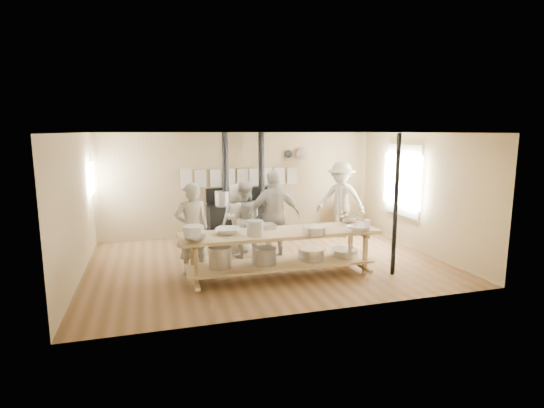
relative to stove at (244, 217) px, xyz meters
name	(u,v)px	position (x,y,z in m)	size (l,w,h in m)	color
ground	(267,262)	(0.01, -2.12, -0.52)	(7.00, 7.00, 0.00)	brown
room_shell	(267,183)	(0.01, -2.12, 1.10)	(7.00, 7.00, 7.00)	tan
window_right	(403,180)	(3.48, -1.52, 0.98)	(0.09, 1.50, 1.65)	beige
left_opening	(91,179)	(-3.44, -0.12, 1.08)	(0.00, 0.90, 0.90)	white
stove	(244,217)	(0.00, 0.00, 0.00)	(1.90, 0.75, 2.60)	black
towel_rail	(242,175)	(0.01, 0.28, 1.03)	(3.00, 0.04, 0.47)	tan
back_wall_shelf	(296,156)	(1.47, 0.32, 1.48)	(0.63, 0.14, 0.32)	tan
prep_table	(280,249)	(0.00, -3.02, 0.00)	(3.60, 0.90, 0.85)	tan
support_post	(396,206)	(2.06, -3.47, 0.78)	(0.08, 0.08, 2.60)	black
cook_far_left	(192,229)	(-1.51, -2.40, 0.34)	(0.63, 0.41, 1.72)	#A9A795
cook_left	(244,219)	(-0.36, -1.59, 0.29)	(0.79, 0.61, 1.62)	#A9A795
cook_center	(238,218)	(-0.41, -1.26, 0.24)	(0.74, 0.48, 1.52)	#A9A795
cook_right	(274,216)	(0.19, -2.02, 0.41)	(1.09, 0.45, 1.86)	#A9A795
cook_by_window	(341,199)	(2.36, -0.55, 0.42)	(1.22, 0.70, 1.89)	#A9A795
chair	(346,222)	(2.71, -0.15, -0.27)	(0.52, 0.52, 0.86)	brown
bowl_white_a	(228,231)	(-0.94, -2.93, 0.38)	(0.43, 0.43, 0.11)	white
bowl_steel_a	(195,239)	(-1.54, -3.35, 0.39)	(0.36, 0.36, 0.11)	silver
bowl_white_b	(358,228)	(1.39, -3.35, 0.38)	(0.38, 0.38, 0.09)	white
bowl_steel_b	(351,220)	(1.56, -2.69, 0.38)	(0.35, 0.35, 0.11)	silver
roasting_pan	(264,226)	(-0.22, -2.72, 0.37)	(0.41, 0.27, 0.09)	#B2B2B7
mixing_bowl_large	(314,230)	(0.52, -3.35, 0.40)	(0.43, 0.43, 0.14)	silver
bucket_galv	(255,228)	(-0.50, -3.18, 0.46)	(0.29, 0.29, 0.26)	gray
deep_bowl_enamel	(194,232)	(-1.54, -3.08, 0.44)	(0.34, 0.34, 0.21)	white
pitcher	(367,225)	(1.56, -3.35, 0.42)	(0.12, 0.12, 0.19)	white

